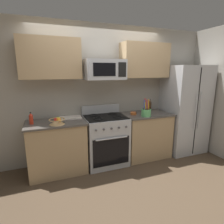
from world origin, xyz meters
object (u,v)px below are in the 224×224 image
(bottle_hot_sauce, at_px, (31,119))
(prep_bowl, at_px, (133,113))
(range_oven, at_px, (106,140))
(bottle_soy, at_px, (150,105))
(refrigerator, at_px, (184,109))
(cutting_board, at_px, (70,117))
(microwave, at_px, (104,70))
(utensil_crock, at_px, (146,112))
(fruit_basket, at_px, (57,121))

(bottle_hot_sauce, relative_size, prep_bowl, 1.63)
(range_oven, bearing_deg, bottle_soy, 9.97)
(prep_bowl, bearing_deg, bottle_soy, 19.92)
(refrigerator, distance_m, cutting_board, 2.42)
(cutting_board, distance_m, bottle_hot_sauce, 0.67)
(bottle_soy, bearing_deg, cutting_board, -179.86)
(bottle_hot_sauce, bearing_deg, prep_bowl, 0.20)
(microwave, bearing_deg, refrigerator, -1.42)
(utensil_crock, xyz_separation_m, bottle_soy, (0.32, 0.38, 0.04))
(range_oven, height_order, microwave, microwave)
(utensil_crock, bearing_deg, refrigerator, 9.58)
(bottle_hot_sauce, height_order, prep_bowl, bottle_hot_sauce)
(range_oven, xyz_separation_m, prep_bowl, (0.59, 0.01, 0.46))
(range_oven, distance_m, refrigerator, 1.86)
(range_oven, distance_m, utensil_crock, 0.92)
(microwave, height_order, fruit_basket, microwave)
(refrigerator, xyz_separation_m, bottle_soy, (-0.74, 0.20, 0.10))
(refrigerator, relative_size, prep_bowl, 15.34)
(refrigerator, relative_size, bottle_soy, 7.33)
(microwave, relative_size, bottle_hot_sauce, 3.57)
(range_oven, xyz_separation_m, microwave, (-0.00, 0.03, 1.29))
(utensil_crock, xyz_separation_m, bottle_hot_sauce, (-1.99, 0.20, 0.01))
(utensil_crock, height_order, bottle_soy, utensil_crock)
(range_oven, height_order, prep_bowl, range_oven)
(utensil_crock, relative_size, bottle_hot_sauce, 1.72)
(utensil_crock, relative_size, prep_bowl, 2.80)
(refrigerator, distance_m, prep_bowl, 1.22)
(cutting_board, bearing_deg, range_oven, -16.61)
(utensil_crock, height_order, bottle_hot_sauce, utensil_crock)
(microwave, bearing_deg, prep_bowl, -1.29)
(microwave, height_order, cutting_board, microwave)
(fruit_basket, distance_m, bottle_soy, 1.96)
(bottle_hot_sauce, bearing_deg, range_oven, -0.36)
(bottle_hot_sauce, bearing_deg, refrigerator, -0.47)
(cutting_board, height_order, prep_bowl, prep_bowl)
(fruit_basket, height_order, bottle_hot_sauce, bottle_hot_sauce)
(range_oven, height_order, bottle_hot_sauce, bottle_hot_sauce)
(prep_bowl, bearing_deg, bottle_hot_sauce, -179.80)
(prep_bowl, bearing_deg, utensil_crock, -53.53)
(refrigerator, relative_size, utensil_crock, 5.48)
(bottle_hot_sauce, xyz_separation_m, prep_bowl, (1.84, 0.01, -0.07))
(cutting_board, xyz_separation_m, bottle_hot_sauce, (-0.64, -0.17, 0.08))
(range_oven, distance_m, bottle_hot_sauce, 1.36)
(refrigerator, relative_size, fruit_basket, 7.35)
(bottle_hot_sauce, bearing_deg, fruit_basket, -22.10)
(microwave, bearing_deg, bottle_hot_sauce, -179.11)
(prep_bowl, bearing_deg, microwave, 178.71)
(bottle_soy, bearing_deg, fruit_basket, -170.08)
(range_oven, distance_m, bottle_soy, 1.21)
(bottle_soy, relative_size, prep_bowl, 2.09)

